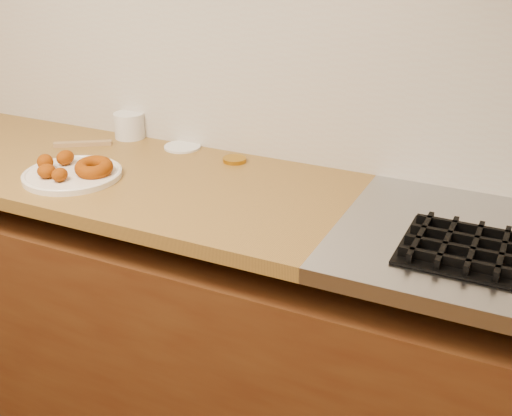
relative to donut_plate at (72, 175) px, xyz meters
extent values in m
cube|color=tan|center=(0.29, 0.42, 0.44)|extent=(4.00, 0.02, 2.70)
cube|color=#4E2C13|center=(0.29, 0.11, -0.52)|extent=(3.60, 0.60, 0.77)
cube|color=olive|center=(-0.36, 0.11, -0.03)|extent=(2.30, 0.62, 0.04)
cube|color=#B8B4A7|center=(0.29, 0.41, 0.29)|extent=(3.60, 0.02, 0.60)
cube|color=black|center=(1.09, 0.03, -0.01)|extent=(0.26, 0.26, 0.01)
cube|color=black|center=(1.00, 0.03, 0.01)|extent=(0.01, 0.24, 0.02)
cube|color=black|center=(1.09, -0.06, 0.01)|extent=(0.24, 0.01, 0.02)
cube|color=black|center=(1.06, 0.03, 0.01)|extent=(0.01, 0.24, 0.02)
cube|color=black|center=(1.09, 0.00, 0.01)|extent=(0.24, 0.01, 0.02)
cube|color=black|center=(1.12, 0.03, 0.01)|extent=(0.01, 0.24, 0.02)
cube|color=black|center=(1.09, 0.06, 0.01)|extent=(0.24, 0.01, 0.02)
cube|color=black|center=(1.18, 0.03, 0.01)|extent=(0.01, 0.24, 0.02)
cube|color=black|center=(1.09, 0.12, 0.01)|extent=(0.24, 0.01, 0.02)
cylinder|color=silver|center=(0.00, 0.00, 0.00)|extent=(0.28, 0.28, 0.02)
torus|color=#8A4304|center=(0.06, 0.02, 0.03)|extent=(0.16, 0.16, 0.05)
ellipsoid|color=#8A4304|center=(-0.06, 0.04, 0.03)|extent=(0.05, 0.06, 0.04)
ellipsoid|color=#8A4304|center=(-0.08, -0.02, 0.03)|extent=(0.07, 0.07, 0.05)
ellipsoid|color=#8A4304|center=(-0.04, -0.06, 0.03)|extent=(0.08, 0.08, 0.04)
ellipsoid|color=#8A4304|center=(0.02, -0.07, 0.03)|extent=(0.04, 0.05, 0.04)
cylinder|color=silver|center=(-0.06, 0.37, 0.03)|extent=(0.12, 0.12, 0.09)
cylinder|color=silver|center=(0.15, 0.36, 0.00)|extent=(0.16, 0.16, 0.01)
cylinder|color=#B5821C|center=(0.36, 0.32, 0.00)|extent=(0.08, 0.08, 0.01)
cube|color=#98764C|center=(-0.15, 0.23, 0.00)|extent=(0.17, 0.12, 0.01)
camera|label=1|loc=(1.23, -1.33, 0.69)|focal=45.00mm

